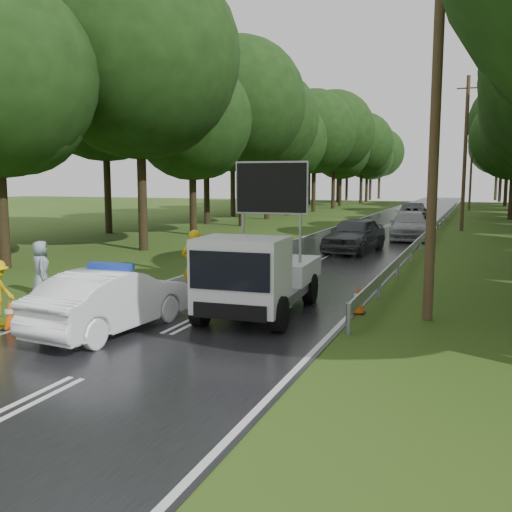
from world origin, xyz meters
The scene contains 21 objects.
ground centered at (0.00, 0.00, 0.00)m, with size 160.00×160.00×0.00m, color #284714.
road centered at (0.00, 30.00, 0.01)m, with size 7.00×140.00×0.02m, color black.
guardrail centered at (3.70, 29.67, 0.55)m, with size 0.12×60.06×0.70m.
utility_pole_near centered at (5.20, 2.00, 5.06)m, with size 1.40×0.24×10.00m.
utility_pole_mid centered at (5.20, 28.00, 5.06)m, with size 1.40×0.24×10.00m.
utility_pole_far centered at (5.20, 54.00, 5.06)m, with size 1.40×0.24×10.00m.
police_sedan centered at (-1.26, -1.69, 0.70)m, with size 1.83×4.35×1.54m.
work_truck centered at (1.21, 0.86, 1.03)m, with size 2.39×4.89×3.80m.
barrier centered at (-0.80, 4.00, 0.91)m, with size 2.89×0.39×1.20m.
officer centered at (-1.11, 2.00, 1.00)m, with size 0.73×0.48×2.00m, color #DCB30B.
civilian centered at (1.12, 2.63, 0.91)m, with size 0.88×0.69×1.81m, color #1949A3.
bystander_right centered at (-5.61, 0.94, 0.80)m, with size 0.79×0.51×1.61m, color #8B97A7.
queue_car_first centered at (0.88, 14.24, 0.82)m, with size 1.94×4.83×1.65m, color #3D3F44.
queue_car_second centered at (2.60, 21.21, 0.77)m, with size 2.16×5.32×1.54m, color #9B9CA2.
queue_car_third centered at (1.97, 30.05, 0.71)m, with size 2.34×5.08×1.41m, color black.
queue_car_fourth centered at (1.09, 36.39, 0.73)m, with size 1.55×4.44×1.46m, color #3F4347.
cone_near_left centered at (-3.50, -2.42, 0.35)m, with size 0.34×0.34×0.72m.
cone_center centered at (-1.00, 2.00, 0.38)m, with size 0.37×0.37×0.79m.
cone_far centered at (1.40, 2.50, 0.34)m, with size 0.34×0.34×0.71m.
cone_left_mid centered at (-3.29, 1.31, 0.40)m, with size 0.39×0.39×0.82m.
cone_right centered at (3.50, 2.06, 0.36)m, with size 0.35×0.35×0.74m.
Camera 1 is at (6.26, -12.07, 3.38)m, focal length 40.00 mm.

